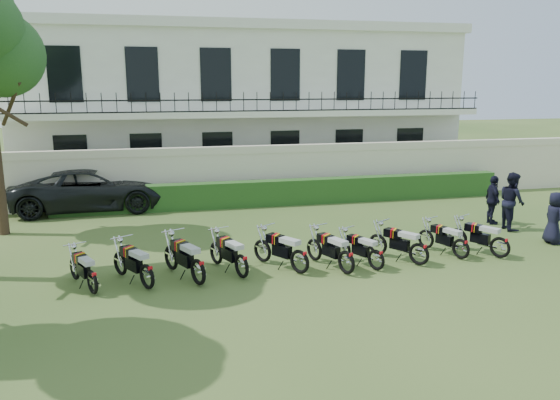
{
  "coord_description": "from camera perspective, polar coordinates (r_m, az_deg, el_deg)",
  "views": [
    {
      "loc": [
        -4.1,
        -13.52,
        4.82
      ],
      "look_at": [
        -0.49,
        2.31,
        1.29
      ],
      "focal_mm": 35.0,
      "sensor_mm": 36.0,
      "label": 1
    }
  ],
  "objects": [
    {
      "name": "ground",
      "position": [
        14.93,
        3.81,
        -6.58
      ],
      "size": [
        100.0,
        100.0,
        0.0
      ],
      "primitive_type": "plane",
      "color": "#365321",
      "rests_on": "ground"
    },
    {
      "name": "perimeter_wall",
      "position": [
        22.21,
        -2.05,
        2.82
      ],
      "size": [
        30.0,
        0.35,
        2.3
      ],
      "color": "beige",
      "rests_on": "ground"
    },
    {
      "name": "hedge",
      "position": [
        21.77,
        0.95,
        0.83
      ],
      "size": [
        18.0,
        0.6,
        1.0
      ],
      "primitive_type": "cube",
      "color": "#254C1B",
      "rests_on": "ground"
    },
    {
      "name": "building",
      "position": [
        27.81,
        -4.44,
        9.95
      ],
      "size": [
        20.4,
        9.6,
        7.4
      ],
      "color": "white",
      "rests_on": "ground"
    },
    {
      "name": "motorcycle_0",
      "position": [
        13.34,
        -19.04,
        -7.56
      ],
      "size": [
        0.88,
        1.63,
        0.96
      ],
      "rotation": [
        0.0,
        0.0,
        0.45
      ],
      "color": "black",
      "rests_on": "ground"
    },
    {
      "name": "motorcycle_1",
      "position": [
        13.26,
        -13.75,
        -7.17
      ],
      "size": [
        1.06,
        1.7,
        1.05
      ],
      "rotation": [
        0.0,
        0.0,
        0.53
      ],
      "color": "black",
      "rests_on": "ground"
    },
    {
      "name": "motorcycle_2",
      "position": [
        13.27,
        -8.57,
        -6.8
      ],
      "size": [
        1.01,
        1.89,
        1.11
      ],
      "rotation": [
        0.0,
        0.0,
        0.44
      ],
      "color": "black",
      "rests_on": "ground"
    },
    {
      "name": "motorcycle_3",
      "position": [
        13.62,
        -4.03,
        -6.32
      ],
      "size": [
        0.88,
        1.8,
        1.04
      ],
      "rotation": [
        0.0,
        0.0,
        0.39
      ],
      "color": "black",
      "rests_on": "ground"
    },
    {
      "name": "motorcycle_4",
      "position": [
        13.91,
        2.08,
        -5.85
      ],
      "size": [
        1.17,
        1.68,
        1.07
      ],
      "rotation": [
        0.0,
        0.0,
        0.59
      ],
      "color": "black",
      "rests_on": "ground"
    },
    {
      "name": "motorcycle_5",
      "position": [
        13.96,
        6.96,
        -5.9
      ],
      "size": [
        0.87,
        1.82,
        1.05
      ],
      "rotation": [
        0.0,
        0.0,
        0.38
      ],
      "color": "black",
      "rests_on": "ground"
    },
    {
      "name": "motorcycle_6",
      "position": [
        14.39,
        10.04,
        -5.66
      ],
      "size": [
        0.88,
        1.58,
        0.94
      ],
      "rotation": [
        0.0,
        0.0,
        0.47
      ],
      "color": "black",
      "rests_on": "ground"
    },
    {
      "name": "motorcycle_7",
      "position": [
        14.99,
        14.35,
        -4.95
      ],
      "size": [
        1.13,
        1.63,
        1.04
      ],
      "rotation": [
        0.0,
        0.0,
        0.59
      ],
      "color": "black",
      "rests_on": "ground"
    },
    {
      "name": "motorcycle_8",
      "position": [
        15.85,
        18.42,
        -4.39
      ],
      "size": [
        0.83,
        1.66,
        0.96
      ],
      "rotation": [
        0.0,
        0.0,
        0.4
      ],
      "color": "black",
      "rests_on": "ground"
    },
    {
      "name": "motorcycle_9",
      "position": [
        16.3,
        22.04,
        -4.12
      ],
      "size": [
        1.03,
        1.65,
        1.02
      ],
      "rotation": [
        0.0,
        0.0,
        0.54
      ],
      "color": "black",
      "rests_on": "ground"
    },
    {
      "name": "suv",
      "position": [
        21.97,
        -19.08,
        1.07
      ],
      "size": [
        5.89,
        2.92,
        1.61
      ],
      "primitive_type": "imported",
      "rotation": [
        0.0,
        0.0,
        1.61
      ],
      "color": "black",
      "rests_on": "ground"
    },
    {
      "name": "officer_3",
      "position": [
        18.42,
        26.74,
        -1.68
      ],
      "size": [
        0.56,
        0.81,
        1.59
      ],
      "primitive_type": "imported",
      "rotation": [
        0.0,
        0.0,
        1.49
      ],
      "color": "black",
      "rests_on": "ground"
    },
    {
      "name": "officer_4",
      "position": [
        19.56,
        23.05,
        -0.1
      ],
      "size": [
        0.83,
        1.01,
        1.92
      ],
      "primitive_type": "imported",
      "rotation": [
        0.0,
        0.0,
        1.45
      ],
      "color": "black",
      "rests_on": "ground"
    },
    {
      "name": "officer_5",
      "position": [
        20.09,
        21.34,
        0.01
      ],
      "size": [
        0.6,
        1.05,
        1.68
      ],
      "primitive_type": "imported",
      "rotation": [
        0.0,
        0.0,
        1.37
      ],
      "color": "black",
      "rests_on": "ground"
    }
  ]
}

